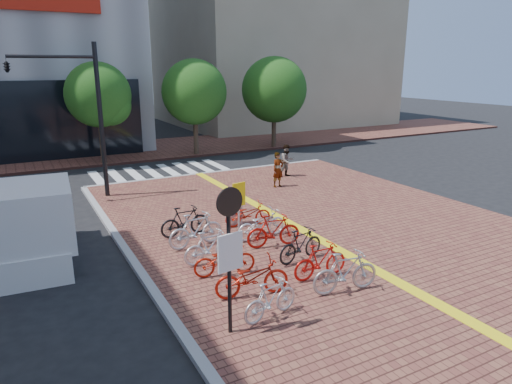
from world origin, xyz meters
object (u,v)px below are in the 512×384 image
pedestrian_a (278,170)px  pedestrian_b (287,161)px  bike_7 (320,261)px  utility_box (234,210)px  bike_1 (252,277)px  notice_sign (230,244)px  yellow_sign (239,199)px  bike_5 (185,221)px  traffic_light_pole (60,93)px  bike_0 (271,299)px  bike_11 (248,214)px  bike_6 (346,272)px  box_truck (34,224)px  bike_4 (196,230)px  bike_2 (225,260)px  bike_8 (301,245)px  bike_3 (210,247)px  bike_9 (274,231)px  bike_10 (261,224)px

pedestrian_a → pedestrian_b: (1.53, 1.61, 0.00)m
bike_7 → utility_box: 5.12m
pedestrian_a → bike_1: bearing=-134.8°
pedestrian_a → notice_sign: 12.78m
bike_1 → yellow_sign: (1.65, 4.05, 0.80)m
bike_5 → traffic_light_pole: traffic_light_pole is taller
bike_0 → utility_box: bearing=-29.6°
bike_11 → bike_6: bearing=-170.2°
notice_sign → traffic_light_pole: 13.03m
bike_7 → box_truck: (-6.81, 5.39, 0.55)m
bike_0 → bike_6: (2.34, 0.17, 0.09)m
bike_7 → bike_4: bearing=31.8°
bike_2 → bike_11: 4.13m
bike_8 → traffic_light_pole: bearing=17.3°
box_truck → pedestrian_a: bearing=18.6°
bike_2 → bike_8: bearing=-84.4°
bike_2 → notice_sign: notice_sign is taller
bike_2 → yellow_sign: (1.76, 2.62, 0.84)m
bike_3 → bike_11: bike_3 is taller
traffic_light_pole → bike_9: bearing=-59.9°
yellow_sign → pedestrian_b: bearing=47.4°
bike_1 → bike_9: 3.36m
bike_1 → bike_10: (2.20, 3.47, -0.01)m
pedestrian_a → bike_0: bearing=-132.1°
bike_2 → traffic_light_pole: (-2.84, 9.96, 4.14)m
bike_0 → bike_8: (2.43, 2.38, 0.04)m
bike_5 → bike_8: 4.35m
bike_3 → traffic_light_pole: traffic_light_pole is taller
bike_0 → bike_5: size_ratio=0.90×
utility_box → traffic_light_pole: bearing=128.0°
bike_4 → bike_9: 2.52m
bike_10 → utility_box: utility_box is taller
bike_0 → traffic_light_pole: traffic_light_pole is taller
bike_9 → bike_10: bike_9 is taller
bike_5 → bike_9: bearing=-138.4°
pedestrian_b → yellow_sign: bearing=-139.2°
bike_11 → pedestrian_b: pedestrian_b is taller
bike_5 → bike_6: size_ratio=0.94×
pedestrian_a → traffic_light_pole: bearing=155.4°
pedestrian_b → notice_sign: size_ratio=0.51×
pedestrian_b → notice_sign: notice_sign is taller
bike_5 → bike_11: size_ratio=1.03×
bike_7 → bike_9: bike_9 is taller
pedestrian_b → yellow_sign: (-6.09, -6.62, 0.45)m
bike_6 → bike_11: bearing=7.3°
bike_11 → pedestrian_a: 5.80m
bike_7 → bike_3: bearing=45.0°
bike_0 → bike_3: bearing=-10.8°
bike_1 → bike_4: bike_4 is taller
bike_2 → utility_box: 4.23m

